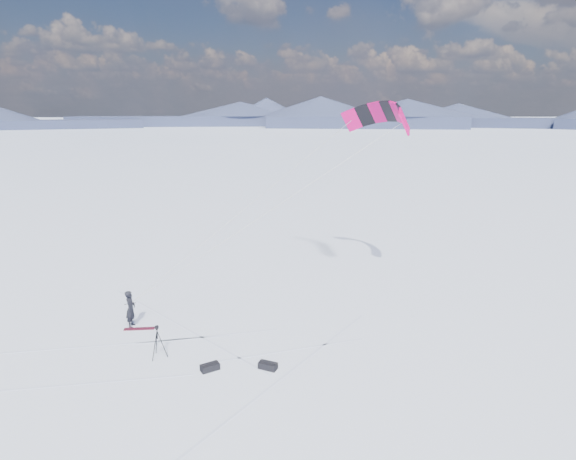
{
  "coord_description": "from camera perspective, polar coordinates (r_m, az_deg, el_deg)",
  "views": [
    {
      "loc": [
        3.35,
        -19.99,
        10.26
      ],
      "look_at": [
        5.92,
        4.84,
        4.09
      ],
      "focal_mm": 30.0,
      "sensor_mm": 36.0,
      "label": 1
    }
  ],
  "objects": [
    {
      "name": "gear_bag_a",
      "position": [
        20.58,
        -9.24,
        -15.74
      ],
      "size": [
        0.83,
        0.65,
        0.34
      ],
      "rotation": [
        0.0,
        0.0,
        0.46
      ],
      "color": "black",
      "rests_on": "ground"
    },
    {
      "name": "snowboard",
      "position": [
        24.85,
        -17.22,
        -11.12
      ],
      "size": [
        1.46,
        0.29,
        0.04
      ],
      "primitive_type": "cube",
      "rotation": [
        0.0,
        0.0,
        -0.01
      ],
      "color": "maroon",
      "rests_on": "ground"
    },
    {
      "name": "snow_tracks",
      "position": [
        22.51,
        -15.93,
        -13.8
      ],
      "size": [
        14.76,
        10.25,
        0.01
      ],
      "color": "silver",
      "rests_on": "ground"
    },
    {
      "name": "tripod",
      "position": [
        21.65,
        -15.22,
        -12.15
      ],
      "size": [
        0.63,
        0.7,
        1.45
      ],
      "rotation": [
        0.0,
        0.0,
        -0.07
      ],
      "color": "black",
      "rests_on": "ground"
    },
    {
      "name": "horizon_hills",
      "position": [
        21.2,
        -14.76,
        -3.66
      ],
      "size": [
        704.47,
        706.88,
        9.5
      ],
      "color": "#1A1F3A",
      "rests_on": "ground"
    },
    {
      "name": "snowkiter",
      "position": [
        25.26,
        -18.0,
        -10.81
      ],
      "size": [
        0.48,
        0.7,
        1.85
      ],
      "primitive_type": "imported",
      "rotation": [
        0.0,
        0.0,
        1.52
      ],
      "color": "black",
      "rests_on": "ground"
    },
    {
      "name": "gear_bag_b",
      "position": [
        20.45,
        -2.4,
        -15.75
      ],
      "size": [
        0.84,
        0.69,
        0.35
      ],
      "rotation": [
        0.0,
        0.0,
        -0.52
      ],
      "color": "black",
      "rests_on": "ground"
    },
    {
      "name": "ground",
      "position": [
        22.71,
        -14.12,
        -13.43
      ],
      "size": [
        1800.0,
        1800.0,
        0.0
      ],
      "primitive_type": "plane",
      "color": "white"
    },
    {
      "name": "power_kite",
      "position": [
        28.21,
        10.96,
        13.02
      ],
      "size": [
        14.8,
        7.34,
        9.66
      ],
      "color": "#CA055B",
      "rests_on": "ground"
    }
  ]
}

